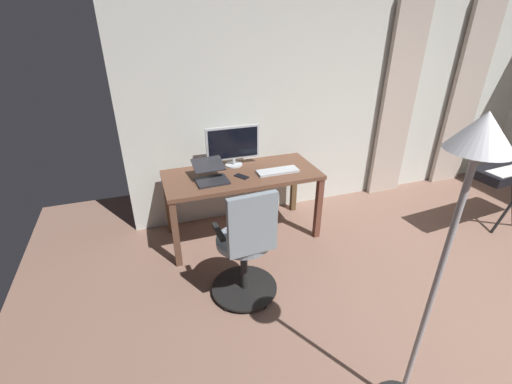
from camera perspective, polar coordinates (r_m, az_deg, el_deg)
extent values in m
cube|color=silver|center=(4.37, 16.00, 15.34)|extent=(5.31, 0.10, 2.62)
cube|color=#BCAC9E|center=(5.39, 31.18, 13.17)|extent=(0.47, 0.06, 2.34)
cube|color=#BCAC9E|center=(4.65, 22.30, 13.31)|extent=(0.45, 0.06, 2.34)
cube|color=brown|center=(3.47, -2.37, 2.83)|extent=(1.54, 0.68, 0.04)
cube|color=brown|center=(3.65, 10.21, -2.68)|extent=(0.06, 0.06, 0.68)
cube|color=brown|center=(3.27, -13.08, -6.85)|extent=(0.06, 0.06, 0.68)
cube|color=brown|center=(4.13, 6.25, 1.27)|extent=(0.06, 0.06, 0.68)
cube|color=brown|center=(3.79, -14.26, -1.95)|extent=(0.06, 0.06, 0.68)
cylinder|color=black|center=(3.10, -1.92, -15.40)|extent=(0.56, 0.56, 0.02)
sphere|color=black|center=(3.18, 2.57, -14.40)|extent=(0.05, 0.05, 0.05)
sphere|color=black|center=(3.30, -2.11, -12.57)|extent=(0.05, 0.05, 0.05)
sphere|color=black|center=(3.17, -6.55, -14.76)|extent=(0.05, 0.05, 0.05)
sphere|color=black|center=(2.96, -4.81, -18.45)|extent=(0.05, 0.05, 0.05)
sphere|color=black|center=(2.97, 1.35, -18.19)|extent=(0.05, 0.05, 0.05)
cylinder|color=black|center=(2.95, -1.99, -12.09)|extent=(0.06, 0.06, 0.46)
cylinder|color=gray|center=(2.79, -2.07, -8.01)|extent=(0.46, 0.46, 0.05)
cube|color=gray|center=(2.49, -0.56, -5.46)|extent=(0.38, 0.07, 0.48)
cube|color=black|center=(2.67, -6.18, -6.54)|extent=(0.05, 0.24, 0.03)
cube|color=black|center=(2.78, 1.76, -4.83)|extent=(0.05, 0.24, 0.03)
cylinder|color=#B7BCC1|center=(3.66, -3.68, 4.52)|extent=(0.18, 0.18, 0.01)
cylinder|color=#B7BCC1|center=(3.64, -3.70, 5.05)|extent=(0.04, 0.04, 0.06)
cube|color=#B7BCC1|center=(3.57, -3.81, 8.08)|extent=(0.56, 0.03, 0.34)
cube|color=black|center=(3.56, -3.74, 8.00)|extent=(0.51, 0.01, 0.30)
cube|color=#B7BCC1|center=(3.49, 3.58, 3.45)|extent=(0.42, 0.15, 0.02)
cube|color=#232328|center=(3.30, -7.24, 1.82)|extent=(0.31, 0.25, 0.02)
cube|color=#232328|center=(3.36, -7.89, 4.51)|extent=(0.30, 0.24, 0.07)
cube|color=black|center=(3.38, -2.39, 2.58)|extent=(0.14, 0.16, 0.01)
cylinder|color=#A5A5A8|center=(2.04, 26.65, -16.24)|extent=(0.03, 0.03, 1.66)
cone|color=silver|center=(1.62, 33.36, 8.39)|extent=(0.26, 0.26, 0.16)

